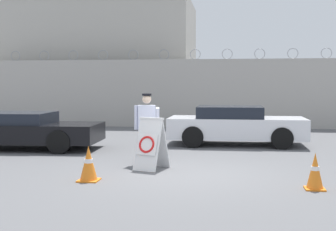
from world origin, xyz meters
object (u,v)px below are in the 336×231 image
object	(u,v)px
traffic_cone_near	(315,171)
traffic_cone_mid	(89,164)
parked_car_rear_sedan	(235,125)
security_guard	(147,125)
barricade_sign	(151,144)
parked_car_front_coupe	(20,130)

from	to	relation	value
traffic_cone_near	traffic_cone_mid	world-z (taller)	traffic_cone_mid
parked_car_rear_sedan	security_guard	bearing A→B (deg)	-119.01
traffic_cone_near	parked_car_rear_sedan	bearing A→B (deg)	102.44
parked_car_rear_sedan	traffic_cone_near	bearing A→B (deg)	-77.71
barricade_sign	security_guard	bearing A→B (deg)	125.89
barricade_sign	parked_car_front_coupe	bearing A→B (deg)	166.87
traffic_cone_mid	traffic_cone_near	bearing A→B (deg)	-2.47
traffic_cone_mid	parked_car_front_coupe	distance (m)	5.47
parked_car_front_coupe	parked_car_rear_sedan	world-z (taller)	parked_car_rear_sedan
security_guard	parked_car_front_coupe	world-z (taller)	security_guard
traffic_cone_near	parked_car_rear_sedan	world-z (taller)	parked_car_rear_sedan
security_guard	traffic_cone_mid	size ratio (longest dim) A/B	2.44
security_guard	parked_car_front_coupe	bearing A→B (deg)	144.75
traffic_cone_mid	barricade_sign	bearing A→B (deg)	55.11
security_guard	parked_car_rear_sedan	distance (m)	4.45
traffic_cone_near	traffic_cone_mid	size ratio (longest dim) A/B	0.97
security_guard	traffic_cone_near	world-z (taller)	security_guard
security_guard	traffic_cone_mid	world-z (taller)	security_guard
barricade_sign	parked_car_rear_sedan	world-z (taller)	parked_car_rear_sedan
parked_car_front_coupe	security_guard	bearing A→B (deg)	-28.47
security_guard	parked_car_front_coupe	distance (m)	4.70
traffic_cone_near	security_guard	bearing A→B (deg)	146.07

